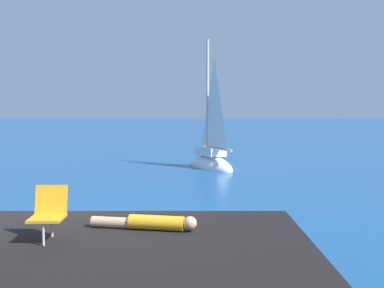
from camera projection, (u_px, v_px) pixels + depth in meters
The scene contains 7 objects.
ground_plane at pixel (71, 240), 10.18m from camera, with size 160.00×160.00×0.00m, color navy.
shore_ledge at pixel (103, 265), 7.51m from camera, with size 6.19×4.18×0.72m, color black.
boulder_seaward at pixel (111, 251), 9.40m from camera, with size 1.42×1.13×0.78m, color black.
boulder_inland at pixel (222, 244), 9.92m from camera, with size 1.30×1.04×0.72m, color black.
sailboat_near at pixel (211, 161), 21.35m from camera, with size 2.42×3.26×5.95m.
person_sunbather at pixel (149, 223), 8.14m from camera, with size 1.75×0.50×0.25m.
beach_chair at pixel (49, 210), 7.53m from camera, with size 0.50×0.61×0.80m.
Camera 1 is at (2.61, -9.95, 2.77)m, focal length 47.23 mm.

